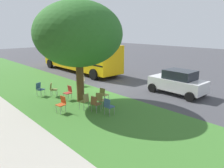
{
  "coord_description": "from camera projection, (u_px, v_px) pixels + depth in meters",
  "views": [
    {
      "loc": [
        -11.35,
        9.85,
        4.26
      ],
      "look_at": [
        -1.59,
        0.93,
        0.88
      ],
      "focal_mm": 34.55,
      "sensor_mm": 36.0,
      "label": 1
    }
  ],
  "objects": [
    {
      "name": "parked_car",
      "position": [
        178.0,
        82.0,
        14.35
      ],
      "size": [
        3.7,
        1.92,
        1.65
      ],
      "color": "silver",
      "rests_on": "ground"
    },
    {
      "name": "chair_8",
      "position": [
        53.0,
        88.0,
        13.96
      ],
      "size": [
        0.58,
        0.59,
        0.88
      ],
      "color": "olive",
      "rests_on": "ground"
    },
    {
      "name": "school_bus",
      "position": [
        79.0,
        54.0,
        21.84
      ],
      "size": [
        10.4,
        2.8,
        2.88
      ],
      "color": "yellow",
      "rests_on": "ground"
    },
    {
      "name": "chair_9",
      "position": [
        104.0,
        94.0,
        12.82
      ],
      "size": [
        0.46,
        0.46,
        0.88
      ],
      "color": "olive",
      "rests_on": "ground"
    },
    {
      "name": "chair_2",
      "position": [
        68.0,
        92.0,
        13.26
      ],
      "size": [
        0.43,
        0.44,
        0.88
      ],
      "color": "#B7332D",
      "rests_on": "ground"
    },
    {
      "name": "chair_6",
      "position": [
        85.0,
        100.0,
        11.65
      ],
      "size": [
        0.5,
        0.49,
        0.88
      ],
      "color": "olive",
      "rests_on": "ground"
    },
    {
      "name": "chair_7",
      "position": [
        82.0,
        79.0,
        16.47
      ],
      "size": [
        0.42,
        0.42,
        0.88
      ],
      "color": "beige",
      "rests_on": "ground"
    },
    {
      "name": "chair_0",
      "position": [
        100.0,
        99.0,
        11.87
      ],
      "size": [
        0.56,
        0.57,
        0.88
      ],
      "color": "olive",
      "rests_on": "ground"
    },
    {
      "name": "street_tree",
      "position": [
        78.0,
        34.0,
        12.11
      ],
      "size": [
        5.01,
        5.01,
        5.84
      ],
      "color": "brown",
      "rests_on": "ground"
    },
    {
      "name": "ground",
      "position": [
        107.0,
        90.0,
        15.61
      ],
      "size": [
        80.0,
        80.0,
        0.0
      ],
      "primitive_type": "plane",
      "color": "#424247"
    },
    {
      "name": "chair_3",
      "position": [
        62.0,
        103.0,
        11.21
      ],
      "size": [
        0.47,
        0.48,
        0.88
      ],
      "color": "#C64C1E",
      "rests_on": "ground"
    },
    {
      "name": "chair_4",
      "position": [
        40.0,
        88.0,
        14.03
      ],
      "size": [
        0.55,
        0.54,
        0.88
      ],
      "color": "#335184",
      "rests_on": "ground"
    },
    {
      "name": "chair_5",
      "position": [
        108.0,
        105.0,
        10.87
      ],
      "size": [
        0.45,
        0.45,
        0.88
      ],
      "color": "#335184",
      "rests_on": "ground"
    },
    {
      "name": "grass_verge",
      "position": [
        68.0,
        99.0,
        13.52
      ],
      "size": [
        48.0,
        6.0,
        0.01
      ],
      "primitive_type": "cube",
      "color": "#3D752D",
      "rests_on": "ground"
    },
    {
      "name": "chair_1",
      "position": [
        95.0,
        103.0,
        11.25
      ],
      "size": [
        0.48,
        0.49,
        0.88
      ],
      "color": "brown",
      "rests_on": "ground"
    }
  ]
}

